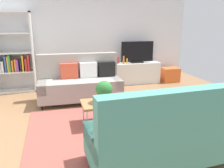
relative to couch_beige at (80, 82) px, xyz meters
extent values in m
plane|color=#936B47|center=(0.32, -1.30, -0.45)|extent=(7.68, 7.68, 0.00)
cube|color=silver|center=(0.32, 1.50, 1.00)|extent=(6.40, 0.12, 2.90)
cube|color=#9E4C42|center=(0.34, -1.62, -0.45)|extent=(2.90, 2.20, 0.01)
cube|color=gray|center=(-0.01, -0.07, -0.13)|extent=(1.92, 0.89, 0.44)
cube|color=gray|center=(-0.01, 0.25, 0.37)|extent=(1.90, 0.25, 0.56)
cube|color=gray|center=(0.84, -0.10, -0.02)|extent=(0.22, 0.85, 0.22)
cube|color=gray|center=(-0.86, -0.05, -0.02)|extent=(0.22, 0.85, 0.22)
cylinder|color=black|center=(0.85, -0.44, -0.40)|extent=(0.05, 0.05, 0.10)
cylinder|color=black|center=(-0.89, -0.39, -0.40)|extent=(0.05, 0.05, 0.10)
cylinder|color=black|center=(0.86, 0.24, -0.40)|extent=(0.05, 0.05, 0.10)
cylinder|color=black|center=(-0.88, 0.29, -0.40)|extent=(0.05, 0.05, 0.10)
cube|color=black|center=(0.66, 0.05, 0.27)|extent=(0.40, 0.15, 0.36)
cube|color=white|center=(0.21, 0.06, 0.27)|extent=(0.40, 0.15, 0.36)
cube|color=#D84C33|center=(-0.24, 0.07, 0.27)|extent=(0.40, 0.15, 0.36)
cube|color=teal|center=(0.69, -2.77, -0.13)|extent=(1.93, 0.92, 0.44)
cube|color=teal|center=(0.70, -3.09, 0.37)|extent=(1.91, 0.28, 0.56)
cube|color=teal|center=(-0.16, -2.81, -0.02)|extent=(0.24, 0.85, 0.22)
cube|color=teal|center=(1.53, -2.74, -0.02)|extent=(0.24, 0.85, 0.22)
cylinder|color=black|center=(-0.20, -2.47, -0.40)|extent=(0.05, 0.05, 0.10)
cylinder|color=black|center=(1.54, -2.40, -0.40)|extent=(0.05, 0.05, 0.10)
cube|color=black|center=(0.02, -2.94, 0.27)|extent=(0.41, 0.16, 0.36)
cube|color=#9E7042|center=(0.39, -1.42, -0.05)|extent=(1.10, 0.56, 0.04)
cylinder|color=silver|center=(-0.11, -1.19, -0.26)|extent=(0.02, 0.02, 0.38)
cylinder|color=silver|center=(0.89, -1.19, -0.26)|extent=(0.02, 0.02, 0.38)
cylinder|color=silver|center=(-0.11, -1.65, -0.26)|extent=(0.02, 0.02, 0.38)
cylinder|color=silver|center=(0.89, -1.65, -0.26)|extent=(0.02, 0.02, 0.38)
cube|color=silver|center=(1.88, 1.16, -0.13)|extent=(1.40, 0.44, 0.64)
cube|color=black|center=(1.88, 1.14, 0.21)|extent=(0.36, 0.20, 0.04)
cube|color=black|center=(1.88, 1.14, 0.53)|extent=(1.00, 0.05, 0.60)
cube|color=white|center=(-1.09, 1.18, 0.60)|extent=(0.04, 0.36, 2.10)
cube|color=white|center=(-1.62, 1.18, 1.63)|extent=(1.10, 0.36, 0.04)
cube|color=white|center=(-1.62, 1.18, -0.43)|extent=(1.10, 0.36, 0.04)
cube|color=white|center=(-1.62, 1.18, 0.10)|extent=(1.02, 0.36, 0.03)
cube|color=white|center=(-1.62, 1.18, 0.60)|extent=(1.02, 0.36, 0.03)
cube|color=white|center=(-1.62, 1.18, 1.10)|extent=(1.02, 0.36, 0.03)
cube|color=silver|center=(-1.91, 1.18, 0.29)|extent=(0.03, 0.29, 0.36)
cube|color=silver|center=(-1.86, 1.18, 0.26)|extent=(0.06, 0.29, 0.28)
cube|color=#3359B2|center=(-1.78, 1.18, 0.32)|extent=(0.04, 0.29, 0.41)
cube|color=gold|center=(-1.72, 1.18, 0.32)|extent=(0.03, 0.29, 0.41)
cube|color=#3F8C4C|center=(-1.68, 1.18, 0.33)|extent=(0.05, 0.29, 0.44)
cube|color=orange|center=(-1.62, 1.18, 0.27)|extent=(0.04, 0.29, 0.30)
cube|color=orange|center=(-1.55, 1.18, 0.27)|extent=(0.04, 0.29, 0.32)
cube|color=purple|center=(-1.50, 1.18, 0.26)|extent=(0.06, 0.29, 0.30)
cube|color=#262626|center=(-1.41, 1.18, 0.28)|extent=(0.03, 0.29, 0.33)
cube|color=gold|center=(-1.36, 1.18, 0.32)|extent=(0.04, 0.29, 0.42)
cube|color=red|center=(-1.28, 1.18, 0.28)|extent=(0.05, 0.29, 0.33)
cube|color=red|center=(-1.22, 1.18, 0.33)|extent=(0.04, 0.29, 0.44)
cube|color=orange|center=(2.98, 1.06, -0.23)|extent=(0.52, 0.40, 0.44)
cylinder|color=brown|center=(0.24, -1.41, 0.03)|extent=(0.16, 0.16, 0.12)
sphere|color=#2D7233|center=(0.24, -1.41, 0.21)|extent=(0.31, 0.31, 0.31)
cube|color=gold|center=(0.25, -1.39, -0.01)|extent=(0.24, 0.18, 0.03)
cube|color=#262626|center=(0.25, -1.39, 0.02)|extent=(0.27, 0.22, 0.03)
cube|color=gold|center=(0.25, -1.39, 0.05)|extent=(0.27, 0.22, 0.03)
cylinder|color=#B24C4C|center=(1.30, 1.21, 0.28)|extent=(0.08, 0.08, 0.19)
cylinder|color=orange|center=(1.44, 1.12, 0.30)|extent=(0.06, 0.06, 0.23)
cylinder|color=gold|center=(1.55, 1.12, 0.26)|extent=(0.05, 0.05, 0.15)
camera|label=1|loc=(-0.63, -5.15, 1.35)|focal=35.93mm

